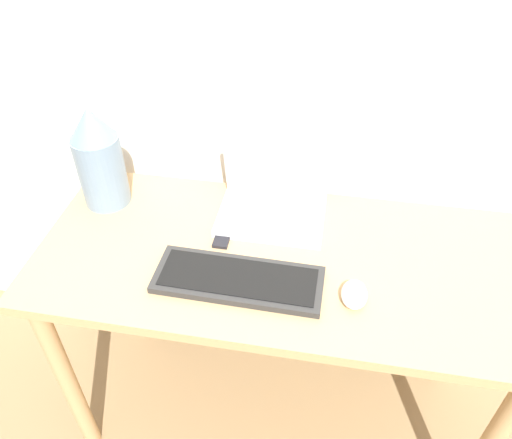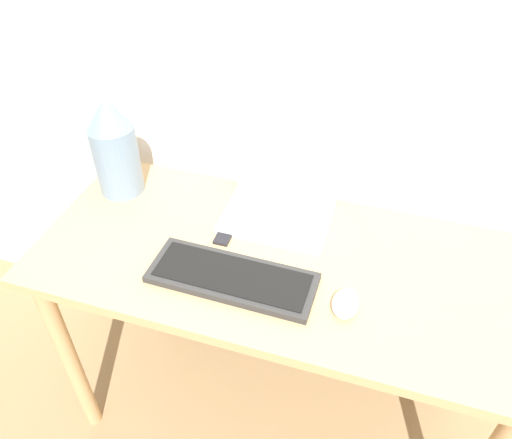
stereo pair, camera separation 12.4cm
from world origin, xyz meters
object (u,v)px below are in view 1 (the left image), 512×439
Objects in this scene: keyboard at (238,280)px; vase at (99,158)px; mp3_player at (222,240)px; mouse at (354,294)px; laptop at (273,199)px.

vase is at bearing 150.21° from keyboard.
vase is 0.41m from mp3_player.
keyboard is 4.71× the size of mouse.
mp3_player is at bearing -17.68° from vase.
keyboard reaches higher than mp3_player.
mouse is at bearing -1.45° from keyboard.
vase is at bearing -176.97° from laptop.
mouse is 0.77m from vase.
laptop reaches higher than keyboard.
laptop is 0.71× the size of keyboard.
keyboard is 1.37× the size of vase.
keyboard is at bearing -61.52° from mp3_player.
vase is (-0.44, 0.25, 0.14)m from keyboard.
keyboard is 7.19× the size of mp3_player.
vase reaches higher than mp3_player.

